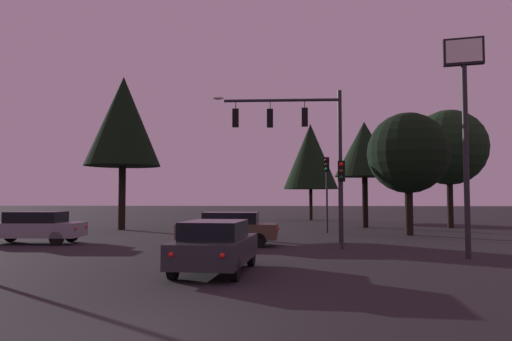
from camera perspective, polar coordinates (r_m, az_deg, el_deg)
ground_plane at (r=32.33m, az=-1.77°, el=-7.11°), size 168.00×168.00×0.00m
traffic_signal_mast_arm at (r=23.26m, az=5.30°, el=4.24°), size 6.30×0.39×7.38m
traffic_light_corner_left at (r=29.90m, az=8.45°, el=-1.06°), size 0.36×0.38×4.69m
traffic_light_corner_right at (r=20.83m, az=10.20°, el=-1.82°), size 0.34×0.38×3.78m
car_nearside_lane at (r=14.29m, az=-4.87°, el=-8.90°), size 2.29×4.50×1.52m
car_crossing_left at (r=22.03m, az=-3.28°, el=-6.88°), size 4.67×2.01×1.52m
car_crossing_right at (r=25.21m, az=-25.03°, el=-6.12°), size 4.71×2.02×1.52m
store_sign_illuminated at (r=19.24m, az=23.68°, el=7.88°), size 1.42×0.57×8.07m
tree_behind_sign at (r=33.91m, az=-15.61°, el=5.65°), size 5.09×5.09×10.46m
tree_left_far at (r=35.65m, az=12.84°, el=2.47°), size 4.37×4.37×7.72m
tree_center_horizon at (r=45.94m, az=6.54°, el=1.69°), size 5.21×5.21×9.24m
tree_right_cluster at (r=29.25m, az=17.72°, el=1.98°), size 4.72×4.72×7.15m
tree_lot_edge at (r=37.03m, az=22.08°, el=2.55°), size 5.41×5.41×8.49m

